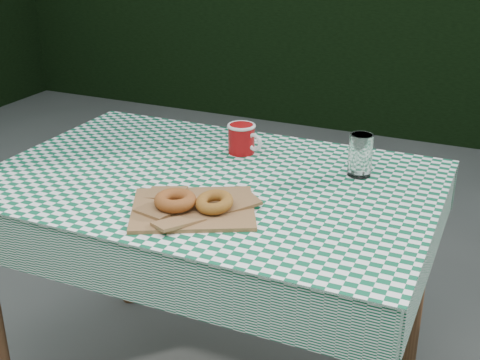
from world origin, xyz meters
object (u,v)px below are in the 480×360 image
at_px(coffee_mug, 241,139).
at_px(table, 213,294).
at_px(paper_bag, 193,208).
at_px(drinking_glass, 360,155).

bearing_deg(coffee_mug, table, -73.60).
bearing_deg(table, paper_bag, -75.30).
distance_m(table, coffee_mug, 0.48).
distance_m(table, paper_bag, 0.44).
xyz_separation_m(paper_bag, drinking_glass, (0.32, 0.39, 0.05)).
height_order(table, coffee_mug, coffee_mug).
relative_size(table, drinking_glass, 10.12).
xyz_separation_m(coffee_mug, drinking_glass, (0.37, -0.03, 0.01)).
bearing_deg(table, drinking_glass, 26.72).
xyz_separation_m(table, drinking_glass, (0.37, 0.19, 0.44)).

